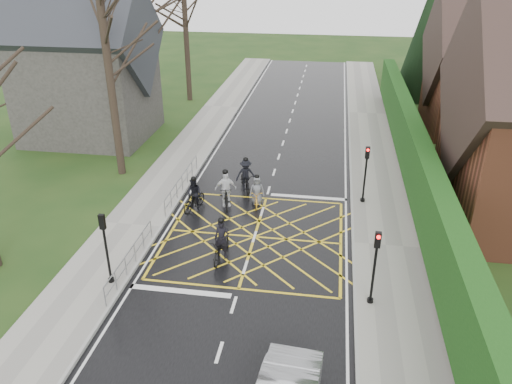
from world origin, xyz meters
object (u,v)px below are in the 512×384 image
(cyclist_front, at_px, (226,193))
(cyclist_lead, at_px, (257,194))
(cyclist_mid, at_px, (246,178))
(cyclist_back, at_px, (194,197))
(cyclist_rear, at_px, (222,245))

(cyclist_front, height_order, cyclist_lead, cyclist_front)
(cyclist_mid, xyz_separation_m, cyclist_lead, (0.88, -1.67, -0.12))
(cyclist_front, bearing_deg, cyclist_lead, -0.82)
(cyclist_front, xyz_separation_m, cyclist_lead, (1.57, 0.45, -0.18))
(cyclist_back, bearing_deg, cyclist_mid, 70.54)
(cyclist_rear, distance_m, cyclist_back, 4.81)
(cyclist_back, height_order, cyclist_mid, cyclist_mid)
(cyclist_front, distance_m, cyclist_lead, 1.64)
(cyclist_rear, bearing_deg, cyclist_mid, 95.71)
(cyclist_rear, height_order, cyclist_front, cyclist_front)
(cyclist_back, xyz_separation_m, cyclist_lead, (3.08, 1.04, -0.11))
(cyclist_front, bearing_deg, cyclist_mid, 55.31)
(cyclist_rear, xyz_separation_m, cyclist_mid, (-0.16, 6.90, 0.06))
(cyclist_lead, bearing_deg, cyclist_mid, 108.44)
(cyclist_back, relative_size, cyclist_front, 0.88)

